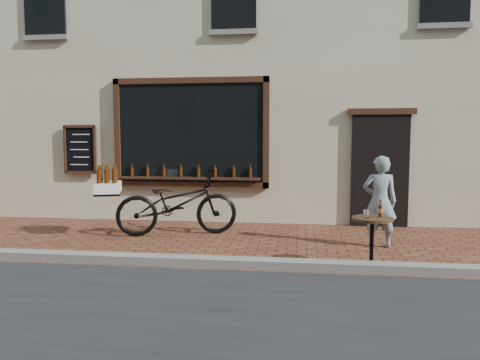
# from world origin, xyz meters

# --- Properties ---
(ground) EXTENTS (90.00, 90.00, 0.00)m
(ground) POSITION_xyz_m (0.00, 0.00, 0.00)
(ground) COLOR #56281B
(ground) RESTS_ON ground
(kerb) EXTENTS (90.00, 0.25, 0.12)m
(kerb) POSITION_xyz_m (0.00, 0.20, 0.06)
(kerb) COLOR slate
(kerb) RESTS_ON ground
(shop_building) EXTENTS (28.00, 6.20, 10.00)m
(shop_building) POSITION_xyz_m (0.00, 6.50, 5.00)
(shop_building) COLOR beige
(shop_building) RESTS_ON ground
(cargo_bicycle) EXTENTS (2.59, 1.44, 1.22)m
(cargo_bicycle) POSITION_xyz_m (-1.89, 2.14, 0.58)
(cargo_bicycle) COLOR black
(cargo_bicycle) RESTS_ON ground
(bistro_table) EXTENTS (0.54, 0.54, 0.94)m
(bistro_table) POSITION_xyz_m (1.32, 0.35, 0.50)
(bistro_table) COLOR black
(bistro_table) RESTS_ON ground
(pedestrian) EXTENTS (0.55, 0.37, 1.47)m
(pedestrian) POSITION_xyz_m (1.62, 1.68, 0.74)
(pedestrian) COLOR gray
(pedestrian) RESTS_ON ground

